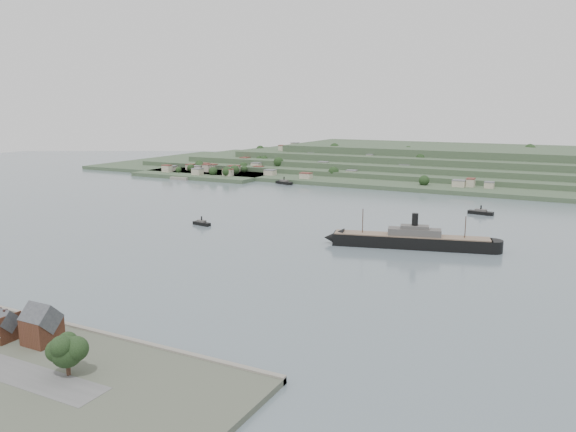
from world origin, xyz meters
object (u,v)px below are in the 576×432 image
at_px(tugboat, 202,223).
at_px(gabled_building, 42,325).
at_px(steamship, 406,240).
at_px(fig_tree, 66,350).

bearing_deg(tugboat, gabled_building, -69.30).
distance_m(gabled_building, steamship, 200.70).
height_order(tugboat, fig_tree, fig_tree).
distance_m(steamship, tugboat, 139.11).
height_order(steamship, tugboat, steamship).
bearing_deg(gabled_building, tugboat, 110.70).
bearing_deg(gabled_building, steamship, 69.77).
bearing_deg(fig_tree, gabled_building, 154.25).
height_order(gabled_building, fig_tree, gabled_building).
xyz_separation_m(tugboat, fig_tree, (95.42, -196.75, 8.43)).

